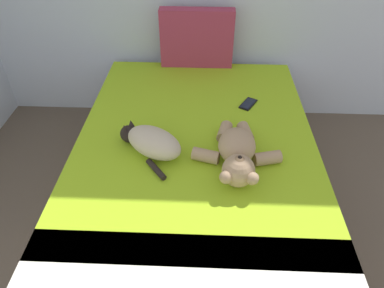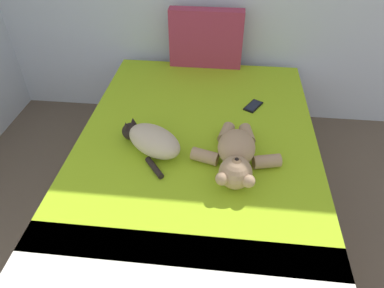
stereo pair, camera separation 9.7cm
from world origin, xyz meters
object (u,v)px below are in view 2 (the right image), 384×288
(teddy_bear, at_px, (236,155))
(cell_phone, at_px, (253,106))
(bed, at_px, (197,171))
(patterned_cushion, at_px, (206,39))
(cat, at_px, (152,140))

(teddy_bear, height_order, cell_phone, teddy_bear)
(bed, relative_size, patterned_cushion, 3.64)
(bed, relative_size, teddy_bear, 3.71)
(patterned_cushion, height_order, cat, patterned_cushion)
(patterned_cushion, xyz_separation_m, cell_phone, (0.36, -0.56, -0.21))
(bed, distance_m, patterned_cushion, 1.05)
(cell_phone, bearing_deg, cat, -138.64)
(bed, bearing_deg, patterned_cushion, 91.58)
(bed, bearing_deg, cell_phone, 48.09)
(bed, relative_size, cell_phone, 12.22)
(patterned_cushion, relative_size, cat, 1.36)
(bed, xyz_separation_m, patterned_cushion, (-0.03, 0.94, 0.48))
(bed, height_order, cell_phone, cell_phone)
(cat, distance_m, cell_phone, 0.77)
(cat, bearing_deg, teddy_bear, -10.17)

